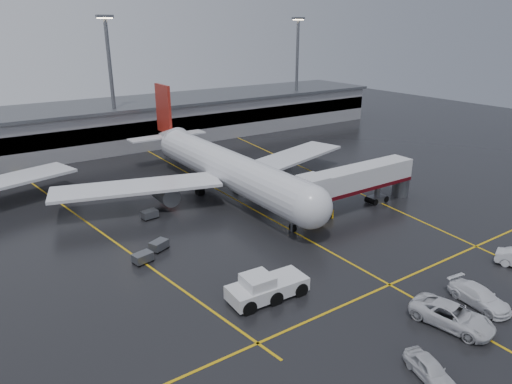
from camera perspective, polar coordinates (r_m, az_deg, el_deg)
ground at (r=61.80m, az=0.48°, el=-2.61°), size 220.00×220.00×0.00m
apron_line_centre at (r=61.80m, az=0.48°, el=-2.60°), size 0.25×90.00×0.02m
apron_line_stop at (r=47.35m, az=16.16°, el=-10.93°), size 60.00×0.25×0.02m
apron_line_left at (r=62.85m, az=-20.17°, el=-3.50°), size 9.99×69.35×0.02m
apron_line_right at (r=79.72m, az=7.02°, el=2.48°), size 7.57×69.64×0.02m
terminal at (r=102.09m, az=-15.22°, el=8.28°), size 122.00×19.00×8.60m
light_mast_mid at (r=93.50m, az=-17.47°, el=13.37°), size 3.00×1.20×25.45m
light_mast_right at (r=115.14m, az=5.08°, el=15.23°), size 3.00×1.20×25.45m
main_airliner at (r=68.12m, az=-4.17°, el=3.25°), size 48.80×45.60×14.10m
jet_bridge at (r=63.55m, az=12.46°, el=1.33°), size 19.90×3.40×6.05m
pushback_tractor at (r=43.06m, az=1.18°, el=-11.74°), size 7.63×3.54×2.68m
belt_loader at (r=60.65m, az=7.56°, el=-2.62°), size 4.21×2.81×2.47m
service_van_a at (r=42.90m, az=23.05°, el=-13.87°), size 4.36×7.21×1.87m
service_van_b at (r=46.74m, az=25.86°, el=-11.54°), size 2.99×5.98×1.67m
service_van_d at (r=37.08m, az=20.65°, el=-19.77°), size 2.85×4.68×1.49m
baggage_cart_a at (r=52.83m, az=-11.89°, el=-6.41°), size 2.35×1.99×1.12m
baggage_cart_b at (r=50.54m, az=-13.81°, el=-7.84°), size 2.23×1.69×1.12m
baggage_cart_c at (r=61.40m, az=-13.00°, el=-2.67°), size 2.14×1.52×1.12m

